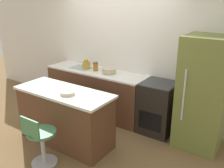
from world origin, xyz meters
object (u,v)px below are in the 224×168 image
Objects in this scene: oven_range at (158,107)px; refrigerator at (203,94)px; kettle at (86,64)px; stool_chair at (41,141)px; mixing_bowl at (109,71)px.

refrigerator is (0.75, -0.03, 0.44)m from oven_range.
oven_range is 4.28× the size of kettle.
refrigerator reaches higher than stool_chair.
stool_chair is (-1.72, -1.82, -0.52)m from refrigerator.
kettle reaches higher than mixing_bowl.
kettle is at bearing 179.24° from refrigerator.
oven_range is at bearing 62.35° from stool_chair.
mixing_bowl is at bearing 0.00° from kettle.
mixing_bowl is (0.57, 0.00, -0.04)m from kettle.
mixing_bowl reaches higher than oven_range.
oven_range is 2.09m from stool_chair.
stool_chair is at bearing -70.17° from kettle.
refrigerator is at bearing -0.76° from kettle.
kettle reaches higher than stool_chair.
kettle is (-0.67, 1.85, 0.63)m from stool_chair.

